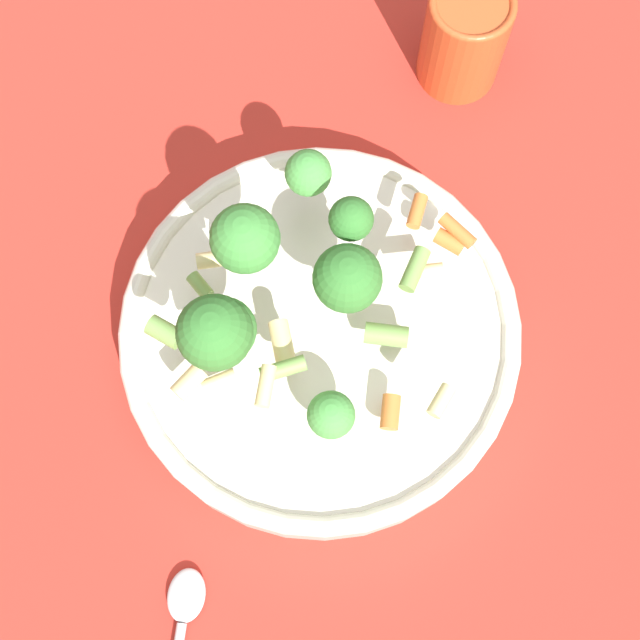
% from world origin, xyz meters
% --- Properties ---
extents(ground_plane, '(3.00, 3.00, 0.00)m').
position_xyz_m(ground_plane, '(0.00, 0.00, 0.00)').
color(ground_plane, '#B72D23').
extents(bowl, '(0.28, 0.28, 0.05)m').
position_xyz_m(bowl, '(0.00, 0.00, 0.03)').
color(bowl, silver).
rests_on(bowl, ground_plane).
extents(pasta_salad, '(0.20, 0.23, 0.11)m').
position_xyz_m(pasta_salad, '(-0.01, -0.02, 0.11)').
color(pasta_salad, '#8CB766').
rests_on(pasta_salad, bowl).
extents(cup, '(0.07, 0.07, 0.09)m').
position_xyz_m(cup, '(-0.17, 0.20, 0.05)').
color(cup, '#CC4C23').
rests_on(cup, ground_plane).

